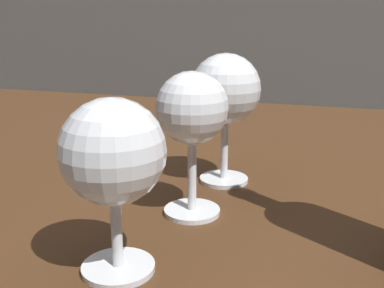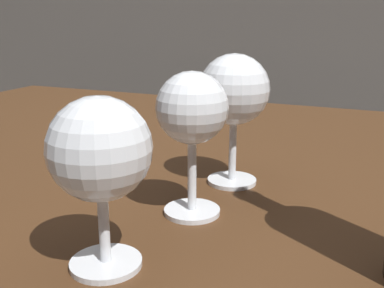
{
  "view_description": "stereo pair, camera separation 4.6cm",
  "coord_description": "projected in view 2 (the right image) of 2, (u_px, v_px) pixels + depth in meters",
  "views": [
    {
      "loc": [
        0.18,
        -0.62,
        0.97
      ],
      "look_at": [
        0.05,
        -0.2,
        0.84
      ],
      "focal_mm": 43.23,
      "sensor_mm": 36.0,
      "label": 1
    },
    {
      "loc": [
        0.22,
        -0.61,
        0.97
      ],
      "look_at": [
        0.05,
        -0.2,
        0.84
      ],
      "focal_mm": 43.23,
      "sensor_mm": 36.0,
      "label": 2
    }
  ],
  "objects": [
    {
      "name": "wine_glass_merlot",
      "position": [
        192.0,
        113.0,
        0.45
      ],
      "size": [
        0.07,
        0.07,
        0.15
      ],
      "color": "white",
      "rests_on": "dining_table"
    },
    {
      "name": "dining_table",
      "position": [
        214.0,
        213.0,
        0.7
      ],
      "size": [
        1.44,
        0.87,
        0.77
      ],
      "color": "#472B16",
      "rests_on": "ground_plane"
    },
    {
      "name": "wine_glass_rose",
      "position": [
        234.0,
        92.0,
        0.54
      ],
      "size": [
        0.08,
        0.08,
        0.16
      ],
      "color": "white",
      "rests_on": "dining_table"
    },
    {
      "name": "wine_glass_amber",
      "position": [
        100.0,
        153.0,
        0.35
      ],
      "size": [
        0.08,
        0.08,
        0.14
      ],
      "color": "white",
      "rests_on": "dining_table"
    }
  ]
}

